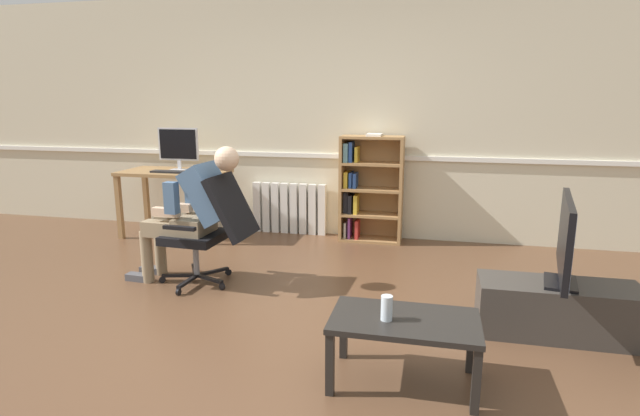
% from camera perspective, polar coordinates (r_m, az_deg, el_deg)
% --- Properties ---
extents(ground_plane, '(18.00, 18.00, 0.00)m').
position_cam_1_polar(ground_plane, '(3.54, -5.63, -13.97)').
color(ground_plane, brown).
extents(back_wall, '(12.00, 0.13, 2.70)m').
position_cam_1_polar(back_wall, '(5.75, 2.61, 10.19)').
color(back_wall, beige).
rests_on(back_wall, ground_plane).
extents(computer_desk, '(1.19, 0.63, 0.76)m').
position_cam_1_polar(computer_desk, '(5.97, -16.16, 3.01)').
color(computer_desk, '#9E7547').
rests_on(computer_desk, ground_plane).
extents(imac_monitor, '(0.49, 0.14, 0.48)m').
position_cam_1_polar(imac_monitor, '(5.98, -15.79, 6.80)').
color(imac_monitor, silver).
rests_on(imac_monitor, computer_desk).
extents(keyboard, '(0.44, 0.12, 0.02)m').
position_cam_1_polar(keyboard, '(5.82, -16.65, 3.97)').
color(keyboard, black).
rests_on(keyboard, computer_desk).
extents(computer_mouse, '(0.06, 0.10, 0.03)m').
position_cam_1_polar(computer_mouse, '(5.73, -14.51, 4.02)').
color(computer_mouse, white).
rests_on(computer_mouse, computer_desk).
extents(bookshelf, '(0.68, 0.29, 1.19)m').
position_cam_1_polar(bookshelf, '(5.58, 5.37, 2.21)').
color(bookshelf, '#AD7F4C').
rests_on(bookshelf, ground_plane).
extents(radiator, '(0.88, 0.08, 0.59)m').
position_cam_1_polar(radiator, '(5.92, -3.50, -0.03)').
color(radiator, white).
rests_on(radiator, ground_plane).
extents(office_chair, '(0.84, 0.62, 0.96)m').
position_cam_1_polar(office_chair, '(4.30, -12.23, -1.99)').
color(office_chair, black).
rests_on(office_chair, ground_plane).
extents(person_seated, '(1.06, 0.41, 1.19)m').
position_cam_1_polar(person_seated, '(4.36, -14.33, -0.24)').
color(person_seated, '#937F60').
rests_on(person_seated, ground_plane).
extents(tv_stand, '(1.03, 0.40, 0.36)m').
position_cam_1_polar(tv_stand, '(3.78, 25.35, -10.37)').
color(tv_stand, '#3D3833').
rests_on(tv_stand, ground_plane).
extents(tv_screen, '(0.25, 0.89, 0.58)m').
position_cam_1_polar(tv_screen, '(3.63, 26.08, -3.29)').
color(tv_screen, black).
rests_on(tv_screen, tv_stand).
extents(coffee_table, '(0.81, 0.47, 0.39)m').
position_cam_1_polar(coffee_table, '(2.87, 9.56, -13.18)').
color(coffee_table, black).
rests_on(coffee_table, ground_plane).
extents(drinking_glass, '(0.06, 0.06, 0.14)m').
position_cam_1_polar(drinking_glass, '(2.79, 7.58, -11.19)').
color(drinking_glass, silver).
rests_on(drinking_glass, coffee_table).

